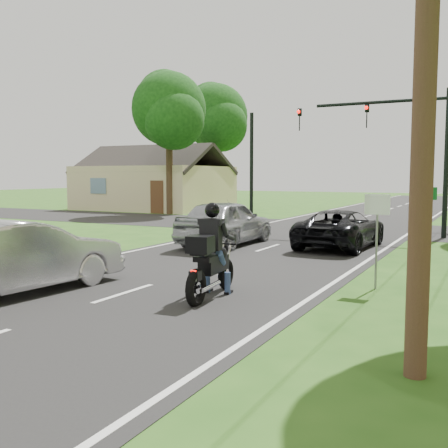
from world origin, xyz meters
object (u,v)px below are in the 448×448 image
(dark_suv, at_px, (341,228))
(sign_green, at_px, (428,202))
(silver_sedan, at_px, (18,256))
(silver_suv, at_px, (226,222))
(traffic_signal, at_px, (399,137))
(sign_white, at_px, (377,218))
(motorcycle_rider, at_px, (211,260))

(dark_suv, xyz_separation_m, sign_green, (2.68, 1.66, 0.92))
(silver_sedan, relative_size, sign_green, 2.26)
(dark_suv, bearing_deg, silver_sedan, 69.62)
(silver_suv, xyz_separation_m, sign_green, (6.58, 2.93, 0.75))
(traffic_signal, bearing_deg, silver_sedan, -109.76)
(dark_suv, bearing_deg, sign_white, 113.46)
(sign_green, bearing_deg, silver_suv, -155.98)
(sign_green, bearing_deg, sign_white, -91.43)
(dark_suv, distance_m, silver_suv, 4.11)
(motorcycle_rider, bearing_deg, silver_suv, 109.14)
(dark_suv, relative_size, silver_suv, 0.98)
(sign_white, bearing_deg, silver_suv, 141.55)
(motorcycle_rider, bearing_deg, sign_green, 67.62)
(motorcycle_rider, distance_m, sign_white, 3.85)
(silver_sedan, distance_m, sign_green, 13.87)
(dark_suv, xyz_separation_m, silver_suv, (-3.90, -1.28, 0.17))
(silver_sedan, height_order, sign_green, sign_green)
(silver_suv, distance_m, sign_white, 8.18)
(motorcycle_rider, relative_size, silver_suv, 0.48)
(silver_sedan, height_order, sign_white, sign_white)
(motorcycle_rider, distance_m, silver_suv, 8.27)
(motorcycle_rider, relative_size, dark_suv, 0.49)
(silver_sedan, xyz_separation_m, sign_white, (6.75, 3.98, 0.79))
(dark_suv, distance_m, sign_white, 6.87)
(motorcycle_rider, height_order, sign_green, sign_green)
(motorcycle_rider, xyz_separation_m, silver_sedan, (-3.87, -1.56, 0.01))
(motorcycle_rider, relative_size, traffic_signal, 0.37)
(motorcycle_rider, height_order, silver_suv, motorcycle_rider)
(silver_suv, height_order, traffic_signal, traffic_signal)
(dark_suv, xyz_separation_m, silver_sedan, (-4.27, -10.32, 0.13))
(sign_green, bearing_deg, silver_sedan, -120.12)
(motorcycle_rider, xyz_separation_m, silver_suv, (-3.50, 7.49, 0.05))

